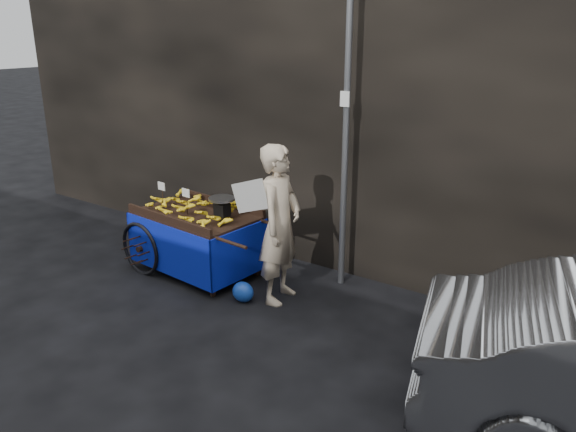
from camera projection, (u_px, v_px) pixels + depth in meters
The scene contains 6 objects.
ground at pixel (263, 315), 6.58m from camera, with size 80.00×80.00×0.00m, color black.
building_wall at pixel (400, 82), 7.57m from camera, with size 13.50×2.00×5.00m.
street_pole at pixel (346, 132), 6.77m from camera, with size 0.12×0.10×4.00m.
banana_cart at pixel (194, 219), 7.56m from camera, with size 2.32×1.24×1.22m.
vendor at pixel (280, 224), 6.68m from camera, with size 0.91×0.78×1.94m.
plastic_bag at pixel (243, 292), 6.87m from camera, with size 0.28×0.23×0.25m, color #1844B4.
Camera 1 is at (3.58, -4.63, 3.23)m, focal length 35.00 mm.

